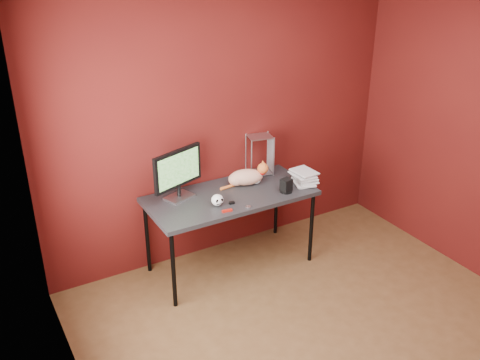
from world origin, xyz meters
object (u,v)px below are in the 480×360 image
desk (230,199)px  monitor (178,172)px  skull_mug (217,200)px  book_stack (297,121)px  speaker (286,186)px  cat (246,177)px

desk → monitor: monitor is taller
skull_mug → book_stack: size_ratio=0.09×
monitor → speaker: bearing=-42.1°
monitor → speaker: 0.98m
book_stack → cat: bearing=153.0°
skull_mug → desk: bearing=37.0°
desk → monitor: (-0.42, 0.16, 0.30)m
monitor → book_stack: book_stack is taller
skull_mug → cat: bearing=32.2°
monitor → book_stack: bearing=-33.2°
desk → book_stack: bearing=-8.7°
cat → book_stack: book_stack is taller
monitor → desk: bearing=-40.1°
desk → monitor: 0.54m
desk → skull_mug: skull_mug is taller
monitor → cat: monitor is taller
skull_mug → speaker: bearing=-3.6°
cat → skull_mug: 0.49m
desk → skull_mug: 0.26m
cat → monitor: bearing=-166.3°
desk → cat: (0.23, 0.11, 0.13)m
skull_mug → book_stack: bearing=5.3°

